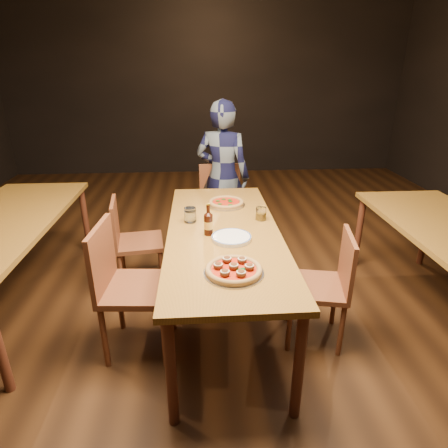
{
  "coord_description": "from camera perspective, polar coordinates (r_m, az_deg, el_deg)",
  "views": [
    {
      "loc": [
        -0.17,
        -2.46,
        1.84
      ],
      "look_at": [
        0.0,
        -0.05,
        0.82
      ],
      "focal_mm": 30.0,
      "sensor_mm": 36.0,
      "label": 1
    }
  ],
  "objects": [
    {
      "name": "room_shell",
      "position": [
        2.46,
        -0.09,
        23.32
      ],
      "size": [
        9.0,
        9.0,
        9.0
      ],
      "color": "black",
      "rests_on": "ground"
    },
    {
      "name": "chair_main_sw",
      "position": [
        3.36,
        -12.78,
        -2.61
      ],
      "size": [
        0.45,
        0.45,
        0.85
      ],
      "primitive_type": null,
      "rotation": [
        0.0,
        0.0,
        1.71
      ],
      "color": "#5E2D18",
      "rests_on": "ground"
    },
    {
      "name": "amber_glass",
      "position": [
        2.87,
        5.66,
        1.59
      ],
      "size": [
        0.08,
        0.08,
        0.1
      ],
      "primitive_type": "cylinder",
      "color": "#956710",
      "rests_on": "table_main"
    },
    {
      "name": "table_left",
      "position": [
        3.36,
        -30.79,
        -0.69
      ],
      "size": [
        0.8,
        2.0,
        0.75
      ],
      "color": "brown",
      "rests_on": "ground"
    },
    {
      "name": "chair_main_nw",
      "position": [
        2.58,
        -13.07,
        -9.37
      ],
      "size": [
        0.48,
        0.48,
        0.97
      ],
      "primitive_type": null,
      "rotation": [
        0.0,
        0.0,
        1.5
      ],
      "color": "#5E2D18",
      "rests_on": "ground"
    },
    {
      "name": "ground",
      "position": [
        3.07,
        -0.07,
        -13.87
      ],
      "size": [
        9.0,
        9.0,
        0.0
      ],
      "primitive_type": "plane",
      "color": "black"
    },
    {
      "name": "chair_end",
      "position": [
        3.92,
        -0.31,
        2.4
      ],
      "size": [
        0.46,
        0.46,
        0.93
      ],
      "primitive_type": null,
      "rotation": [
        0.0,
        0.0,
        0.06
      ],
      "color": "#5E2D18",
      "rests_on": "ground"
    },
    {
      "name": "water_glass",
      "position": [
        2.83,
        -5.18,
        1.39
      ],
      "size": [
        0.09,
        0.09,
        0.11
      ],
      "primitive_type": "cylinder",
      "color": "white",
      "rests_on": "table_main"
    },
    {
      "name": "diner",
      "position": [
        3.92,
        -0.2,
        7.2
      ],
      "size": [
        0.66,
        0.54,
        1.56
      ],
      "primitive_type": "imported",
      "rotation": [
        0.0,
        0.0,
        2.79
      ],
      "color": "black",
      "rests_on": "ground"
    },
    {
      "name": "pizza_margherita",
      "position": [
        3.18,
        0.33,
        3.26
      ],
      "size": [
        0.32,
        0.32,
        0.04
      ],
      "rotation": [
        0.0,
        0.0,
        -0.23
      ],
      "color": "#B7B7BF",
      "rests_on": "table_main"
    },
    {
      "name": "table_main",
      "position": [
        2.72,
        -0.07,
        -2.34
      ],
      "size": [
        0.8,
        2.0,
        0.75
      ],
      "color": "brown",
      "rests_on": "ground"
    },
    {
      "name": "pizza_meatball",
      "position": [
        2.14,
        1.49,
        -6.94
      ],
      "size": [
        0.35,
        0.35,
        0.06
      ],
      "rotation": [
        0.0,
        0.0,
        -0.41
      ],
      "color": "#B7B7BF",
      "rests_on": "table_main"
    },
    {
      "name": "plate_stack",
      "position": [
        2.54,
        1.14,
        -2.1
      ],
      "size": [
        0.27,
        0.27,
        0.03
      ],
      "primitive_type": "cylinder",
      "color": "white",
      "rests_on": "table_main"
    },
    {
      "name": "chair_main_e",
      "position": [
        2.71,
        13.83,
        -9.11
      ],
      "size": [
        0.48,
        0.48,
        0.86
      ],
      "primitive_type": null,
      "rotation": [
        0.0,
        0.0,
        -1.77
      ],
      "color": "#5E2D18",
      "rests_on": "ground"
    },
    {
      "name": "beer_bottle",
      "position": [
        2.59,
        -2.39,
        -0.01
      ],
      "size": [
        0.06,
        0.06,
        0.22
      ],
      "rotation": [
        0.0,
        0.0,
        0.2
      ],
      "color": "black",
      "rests_on": "table_main"
    }
  ]
}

